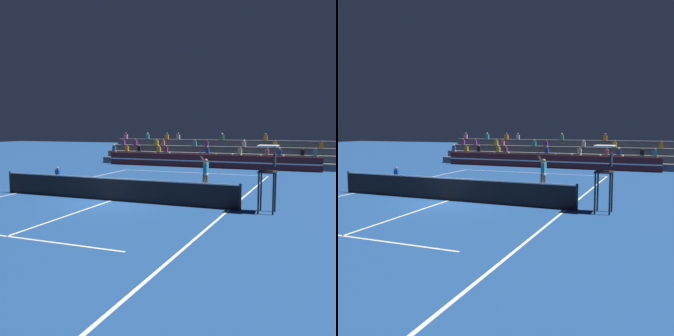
% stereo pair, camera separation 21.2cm
% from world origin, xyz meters
% --- Properties ---
extents(ground_plane, '(120.00, 120.00, 0.00)m').
position_xyz_m(ground_plane, '(0.00, 0.00, 0.00)').
color(ground_plane, navy).
extents(court_lines, '(11.10, 23.90, 0.01)m').
position_xyz_m(court_lines, '(0.00, 0.00, 0.00)').
color(court_lines, white).
rests_on(court_lines, ground).
extents(tennis_net, '(12.00, 0.10, 1.10)m').
position_xyz_m(tennis_net, '(0.00, 0.00, 0.54)').
color(tennis_net, black).
rests_on(tennis_net, ground).
extents(sponsor_banner_wall, '(18.00, 0.26, 1.10)m').
position_xyz_m(sponsor_banner_wall, '(0.00, 15.70, 0.55)').
color(sponsor_banner_wall, '#51191E').
rests_on(sponsor_banner_wall, ground).
extents(bleacher_stand, '(20.81, 3.80, 2.83)m').
position_xyz_m(bleacher_stand, '(-0.01, 18.87, 0.83)').
color(bleacher_stand, '#4C515B').
rests_on(bleacher_stand, ground).
extents(umpire_chair, '(0.76, 0.84, 2.67)m').
position_xyz_m(umpire_chair, '(7.04, -0.00, 1.72)').
color(umpire_chair, black).
rests_on(umpire_chair, ground).
extents(ball_kid_courtside, '(0.30, 0.36, 0.84)m').
position_xyz_m(ball_kid_courtside, '(-6.80, 4.98, 0.33)').
color(ball_kid_courtside, black).
rests_on(ball_kid_courtside, ground).
extents(tennis_player, '(0.36, 1.40, 2.24)m').
position_xyz_m(tennis_player, '(3.23, 4.30, 0.98)').
color(tennis_player, brown).
rests_on(tennis_player, ground).
extents(tennis_ball, '(0.07, 0.07, 0.07)m').
position_xyz_m(tennis_ball, '(-3.00, 9.48, 0.03)').
color(tennis_ball, '#C6DB33').
rests_on(tennis_ball, ground).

